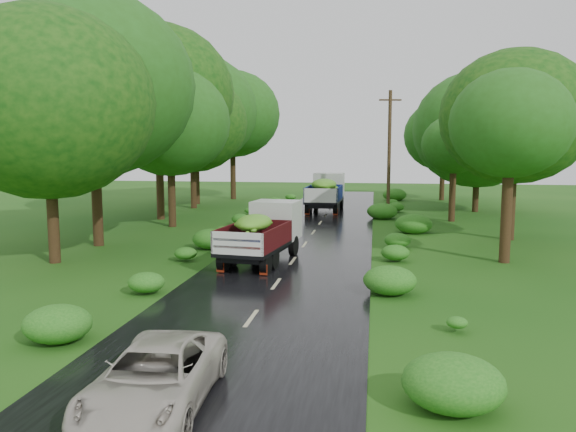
% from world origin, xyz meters
% --- Properties ---
extents(ground, '(120.00, 120.00, 0.00)m').
position_xyz_m(ground, '(0.00, 0.00, 0.00)').
color(ground, '#16490F').
rests_on(ground, ground).
extents(road, '(6.50, 80.00, 0.02)m').
position_xyz_m(road, '(0.00, 5.00, 0.01)').
color(road, black).
rests_on(road, ground).
extents(road_lines, '(0.12, 69.60, 0.00)m').
position_xyz_m(road_lines, '(0.00, 6.00, 0.02)').
color(road_lines, '#BFB78C').
rests_on(road_lines, road).
extents(truck_near, '(2.70, 5.86, 2.38)m').
position_xyz_m(truck_near, '(-1.19, 7.81, 1.34)').
color(truck_near, black).
rests_on(truck_near, ground).
extents(truck_far, '(2.47, 6.58, 2.74)m').
position_xyz_m(truck_far, '(-0.22, 26.71, 1.55)').
color(truck_far, black).
rests_on(truck_far, ground).
extents(car, '(2.13, 4.26, 1.16)m').
position_xyz_m(car, '(-0.56, -5.52, 0.60)').
color(car, beige).
rests_on(car, road).
extents(utility_pole, '(1.47, 0.39, 8.45)m').
position_xyz_m(utility_pole, '(4.25, 23.40, 4.35)').
color(utility_pole, '#382616').
rests_on(utility_pole, ground).
extents(trees_left, '(6.90, 32.99, 10.16)m').
position_xyz_m(trees_left, '(-10.12, 21.15, 7.22)').
color(trees_left, black).
rests_on(trees_left, ground).
extents(trees_right, '(6.04, 31.22, 7.99)m').
position_xyz_m(trees_right, '(9.80, 23.83, 5.80)').
color(trees_right, black).
rests_on(trees_right, ground).
extents(shrubs, '(11.90, 44.00, 0.70)m').
position_xyz_m(shrubs, '(0.00, 14.00, 0.35)').
color(shrubs, '#1E6718').
rests_on(shrubs, ground).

